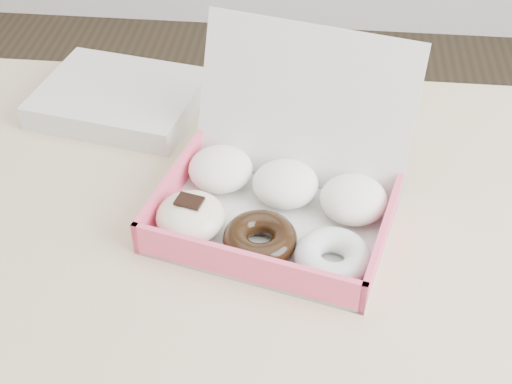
# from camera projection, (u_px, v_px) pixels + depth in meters

# --- Properties ---
(table) EXTENTS (1.20, 0.80, 0.75)m
(table) POSITION_uv_depth(u_px,v_px,m) (301.00, 265.00, 1.05)
(table) COLOR #CFB988
(table) RESTS_ON ground
(donut_box) EXTENTS (0.38, 0.36, 0.22)m
(donut_box) POSITION_uv_depth(u_px,v_px,m) (275.00, 197.00, 0.99)
(donut_box) COLOR silver
(donut_box) RESTS_ON table
(newspapers) EXTENTS (0.29, 0.25, 0.04)m
(newspapers) POSITION_uv_depth(u_px,v_px,m) (119.00, 98.00, 1.20)
(newspapers) COLOR silver
(newspapers) RESTS_ON table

